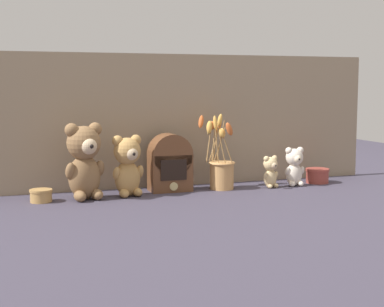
{
  "coord_description": "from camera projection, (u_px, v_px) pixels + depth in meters",
  "views": [
    {
      "loc": [
        -0.79,
        -2.2,
        0.43
      ],
      "look_at": [
        0.0,
        0.02,
        0.15
      ],
      "focal_mm": 55.0,
      "sensor_mm": 36.0,
      "label": 1
    }
  ],
  "objects": [
    {
      "name": "ground_plane",
      "position": [
        194.0,
        192.0,
        2.37
      ],
      "size": [
        4.0,
        4.0,
        0.0
      ],
      "primitive_type": "plane",
      "color": "#3D3847"
    },
    {
      "name": "backdrop_wall",
      "position": [
        180.0,
        120.0,
        2.5
      ],
      "size": [
        1.76,
        0.02,
        0.56
      ],
      "color": "gray",
      "rests_on": "ground"
    },
    {
      "name": "flower_vase",
      "position": [
        221.0,
        167.0,
        2.43
      ],
      "size": [
        0.15,
        0.17,
        0.31
      ],
      "color": "tan",
      "rests_on": "ground"
    },
    {
      "name": "teddy_bear_medium",
      "position": [
        128.0,
        164.0,
        2.27
      ],
      "size": [
        0.13,
        0.12,
        0.24
      ],
      "color": "tan",
      "rests_on": "ground"
    },
    {
      "name": "teddy_bear_tiny",
      "position": [
        271.0,
        171.0,
        2.46
      ],
      "size": [
        0.08,
        0.07,
        0.14
      ],
      "color": "#DBBC84",
      "rests_on": "ground"
    },
    {
      "name": "vintage_radio",
      "position": [
        170.0,
        163.0,
        2.38
      ],
      "size": [
        0.17,
        0.11,
        0.23
      ],
      "color": "brown",
      "rests_on": "ground"
    },
    {
      "name": "decorative_tin_short",
      "position": [
        317.0,
        176.0,
        2.58
      ],
      "size": [
        0.1,
        0.1,
        0.06
      ],
      "color": "#993D33",
      "rests_on": "ground"
    },
    {
      "name": "teddy_bear_small",
      "position": [
        295.0,
        166.0,
        2.5
      ],
      "size": [
        0.09,
        0.08,
        0.17
      ],
      "color": "beige",
      "rests_on": "ground"
    },
    {
      "name": "decorative_tin_tall",
      "position": [
        41.0,
        196.0,
        2.16
      ],
      "size": [
        0.08,
        0.08,
        0.05
      ],
      "color": "tan",
      "rests_on": "ground"
    },
    {
      "name": "teddy_bear_large",
      "position": [
        84.0,
        160.0,
        2.2
      ],
      "size": [
        0.16,
        0.15,
        0.29
      ],
      "color": "olive",
      "rests_on": "ground"
    }
  ]
}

